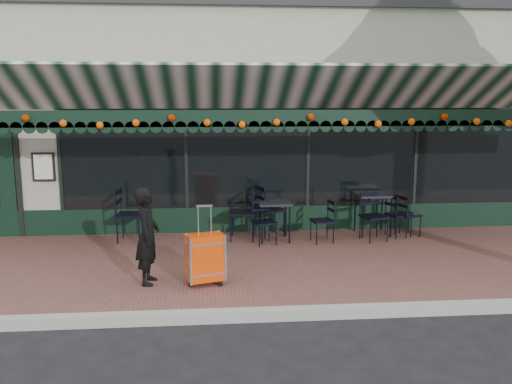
{
  "coord_description": "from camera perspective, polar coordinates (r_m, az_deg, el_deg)",
  "views": [
    {
      "loc": [
        -0.55,
        -6.58,
        2.83
      ],
      "look_at": [
        0.16,
        1.6,
        1.37
      ],
      "focal_mm": 38.0,
      "sensor_mm": 36.0,
      "label": 1
    }
  ],
  "objects": [
    {
      "name": "ground",
      "position": [
        7.19,
        -0.16,
        -13.1
      ],
      "size": [
        80.0,
        80.0,
        0.0
      ],
      "primitive_type": "plane",
      "color": "black",
      "rests_on": "ground"
    },
    {
      "name": "sidewalk",
      "position": [
        9.03,
        -1.23,
        -7.68
      ],
      "size": [
        18.0,
        4.0,
        0.15
      ],
      "primitive_type": "cube",
      "color": "brown",
      "rests_on": "ground"
    },
    {
      "name": "curb",
      "position": [
        7.08,
        -0.1,
        -12.8
      ],
      "size": [
        18.0,
        0.16,
        0.15
      ],
      "primitive_type": "cube",
      "color": "#9E9E99",
      "rests_on": "ground"
    },
    {
      "name": "restaurant_building",
      "position": [
        14.44,
        -2.79,
        7.86
      ],
      "size": [
        12.0,
        9.6,
        4.5
      ],
      "color": "#9B9886",
      "rests_on": "ground"
    },
    {
      "name": "woman",
      "position": [
        7.93,
        -11.35,
        -4.56
      ],
      "size": [
        0.37,
        0.53,
        1.41
      ],
      "primitive_type": "imported",
      "rotation": [
        0.0,
        0.0,
        1.51
      ],
      "color": "black",
      "rests_on": "sidewalk"
    },
    {
      "name": "suitcase",
      "position": [
        7.83,
        -5.36,
        -6.98
      ],
      "size": [
        0.56,
        0.42,
        1.16
      ],
      "rotation": [
        0.0,
        0.0,
        0.3
      ],
      "color": "#EC3F07",
      "rests_on": "sidewalk"
    },
    {
      "name": "cafe_table_a",
      "position": [
        10.77,
        12.24,
        -0.57
      ],
      "size": [
        0.66,
        0.66,
        0.82
      ],
      "color": "black",
      "rests_on": "sidewalk"
    },
    {
      "name": "cafe_table_b",
      "position": [
        10.08,
        1.95,
        -1.43
      ],
      "size": [
        0.6,
        0.6,
        0.74
      ],
      "color": "black",
      "rests_on": "sidewalk"
    },
    {
      "name": "chair_a_left",
      "position": [
        10.09,
        6.99,
        -3.08
      ],
      "size": [
        0.45,
        0.45,
        0.79
      ],
      "primitive_type": null,
      "rotation": [
        0.0,
        0.0,
        -1.42
      ],
      "color": "black",
      "rests_on": "sidewalk"
    },
    {
      "name": "chair_a_right",
      "position": [
        10.78,
        14.79,
        -2.36
      ],
      "size": [
        0.52,
        0.52,
        0.84
      ],
      "primitive_type": null,
      "rotation": [
        0.0,
        0.0,
        1.87
      ],
      "color": "black",
      "rests_on": "sidewalk"
    },
    {
      "name": "chair_a_front",
      "position": [
        10.35,
        12.32,
        -2.6
      ],
      "size": [
        0.55,
        0.55,
        0.9
      ],
      "primitive_type": null,
      "rotation": [
        0.0,
        0.0,
        0.25
      ],
      "color": "black",
      "rests_on": "sidewalk"
    },
    {
      "name": "chair_a_extra",
      "position": [
        10.85,
        15.72,
        -2.39
      ],
      "size": [
        0.52,
        0.52,
        0.82
      ],
      "primitive_type": null,
      "rotation": [
        0.0,
        0.0,
        1.92
      ],
      "color": "black",
      "rests_on": "sidewalk"
    },
    {
      "name": "chair_b_left",
      "position": [
        10.19,
        -1.45,
        -2.25
      ],
      "size": [
        0.56,
        0.56,
        1.01
      ],
      "primitive_type": null,
      "rotation": [
        0.0,
        0.0,
        -1.69
      ],
      "color": "black",
      "rests_on": "sidewalk"
    },
    {
      "name": "chair_b_right",
      "position": [
        10.49,
        1.48,
        -1.92
      ],
      "size": [
        0.64,
        0.64,
        1.0
      ],
      "primitive_type": null,
      "rotation": [
        0.0,
        0.0,
        1.92
      ],
      "color": "black",
      "rests_on": "sidewalk"
    },
    {
      "name": "chair_b_front",
      "position": [
        9.89,
        0.9,
        -3.25
      ],
      "size": [
        0.5,
        0.5,
        0.8
      ],
      "primitive_type": null,
      "rotation": [
        0.0,
        0.0,
        0.29
      ],
      "color": "black",
      "rests_on": "sidewalk"
    },
    {
      "name": "chair_solo",
      "position": [
        10.32,
        -13.09,
        -2.41
      ],
      "size": [
        0.54,
        0.54,
        0.99
      ],
      "primitive_type": null,
      "rotation": [
        0.0,
        0.0,
        1.47
      ],
      "color": "black",
      "rests_on": "sidewalk"
    }
  ]
}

